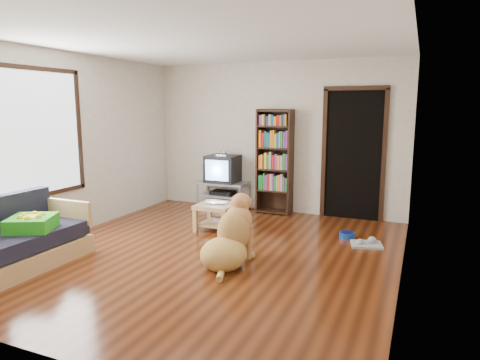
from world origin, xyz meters
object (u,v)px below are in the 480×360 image
at_px(sofa, 8,248).
at_px(coffee_table, 217,212).
at_px(dog_bowl, 347,235).
at_px(crt_tv, 223,168).
at_px(laptop, 216,204).
at_px(bookshelf, 275,156).
at_px(grey_rag, 367,245).
at_px(tv_stand, 223,194).
at_px(green_cushion, 32,223).
at_px(dog, 231,239).

bearing_deg(sofa, coffee_table, 58.30).
height_order(dog_bowl, coffee_table, coffee_table).
relative_size(crt_tv, sofa, 0.32).
xyz_separation_m(laptop, coffee_table, (-0.00, 0.03, -0.13)).
relative_size(dog_bowl, bookshelf, 0.12).
distance_m(grey_rag, sofa, 4.42).
relative_size(dog_bowl, sofa, 0.12).
xyz_separation_m(dog_bowl, tv_stand, (-2.38, 0.90, 0.23)).
xyz_separation_m(crt_tv, coffee_table, (0.49, -1.28, -0.46)).
height_order(laptop, coffee_table, laptop).
bearing_deg(green_cushion, tv_stand, 49.21).
height_order(grey_rag, dog, dog).
distance_m(grey_rag, tv_stand, 2.92).
height_order(grey_rag, coffee_table, coffee_table).
height_order(dog_bowl, tv_stand, tv_stand).
relative_size(tv_stand, sofa, 0.50).
xyz_separation_m(crt_tv, sofa, (-0.97, -3.65, -0.48)).
relative_size(grey_rag, dog, 0.38).
height_order(crt_tv, dog, crt_tv).
xyz_separation_m(dog_bowl, crt_tv, (-2.38, 0.92, 0.70)).
distance_m(dog_bowl, coffee_table, 1.93).
xyz_separation_m(sofa, dog, (2.25, 1.16, 0.05)).
relative_size(crt_tv, coffee_table, 1.05).
distance_m(tv_stand, dog, 2.78).
bearing_deg(coffee_table, laptop, -90.00).
distance_m(crt_tv, sofa, 3.81).
distance_m(dog_bowl, crt_tv, 2.64).
relative_size(bookshelf, dog, 1.72).
xyz_separation_m(green_cushion, laptop, (1.34, 2.11, -0.09)).
bearing_deg(dog_bowl, tv_stand, 159.33).
xyz_separation_m(crt_tv, dog, (1.28, -2.49, -0.43)).
height_order(green_cushion, dog, dog).
xyz_separation_m(green_cushion, coffee_table, (1.34, 2.14, -0.22)).
bearing_deg(dog_bowl, green_cushion, -142.25).
bearing_deg(green_cushion, dog_bowl, 11.02).
relative_size(green_cushion, coffee_table, 0.87).
relative_size(green_cushion, laptop, 1.57).
bearing_deg(crt_tv, bookshelf, 4.32).
relative_size(laptop, sofa, 0.17).
height_order(dog_bowl, grey_rag, dog_bowl).
bearing_deg(sofa, dog, 27.24).
xyz_separation_m(crt_tv, bookshelf, (0.95, 0.07, 0.26)).
relative_size(grey_rag, tv_stand, 0.44).
xyz_separation_m(grey_rag, crt_tv, (-2.68, 1.17, 0.73)).
bearing_deg(tv_stand, crt_tv, 90.00).
xyz_separation_m(tv_stand, sofa, (-0.97, -3.63, -0.01)).
relative_size(laptop, crt_tv, 0.52).
xyz_separation_m(dog_bowl, coffee_table, (-1.88, -0.36, 0.24)).
bearing_deg(bookshelf, laptop, -108.35).
bearing_deg(dog_bowl, dog, -124.88).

